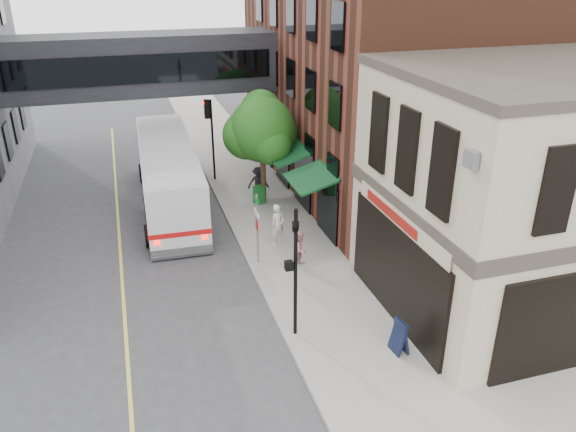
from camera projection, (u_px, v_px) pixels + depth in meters
ground at (302, 378)px, 16.84m from camera, size 120.00×120.00×0.00m
sidewalk_main at (255, 196)px, 29.51m from camera, size 4.00×60.00×0.15m
corner_building at (534, 191)px, 19.20m from camera, size 10.19×8.12×8.45m
brick_building at (394, 52)px, 29.60m from camera, size 13.76×18.00×14.00m
skyway_bridge at (140, 64)px, 28.98m from camera, size 14.00×3.18×3.00m
traffic_signal_near at (295, 258)px, 17.44m from camera, size 0.44×0.22×4.60m
traffic_signal_far at (209, 124)px, 30.30m from camera, size 0.53×0.28×4.50m
street_sign_pole at (257, 223)px, 22.23m from camera, size 0.08×0.75×3.00m
street_tree at (261, 129)px, 27.28m from camera, size 3.80×3.20×5.60m
lane_marking at (120, 250)px, 24.21m from camera, size 0.12×40.00×0.01m
bus at (169, 173)px, 27.88m from camera, size 3.14×11.86×3.17m
pedestrian_a at (278, 225)px, 24.08m from camera, size 0.78×0.65×1.83m
pedestrian_b at (301, 248)px, 22.40m from camera, size 0.95×0.91×1.55m
pedestrian_c at (258, 183)px, 28.77m from camera, size 1.17×0.78×1.69m
newspaper_box at (259, 195)px, 28.31m from camera, size 0.58×0.55×0.93m
sandwich_board at (400, 336)px, 17.54m from camera, size 0.46×0.66×1.11m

